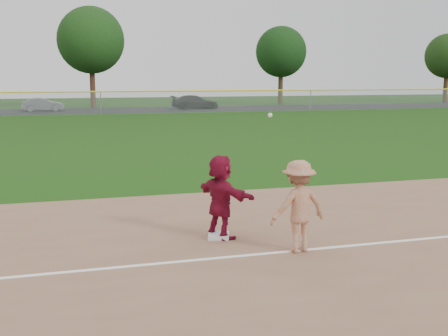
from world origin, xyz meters
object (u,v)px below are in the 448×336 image
object	(u,v)px
car_mid	(42,105)
car_right	(195,102)
first_base	(219,236)
base_runner	(221,197)

from	to	relation	value
car_mid	car_right	world-z (taller)	car_right
first_base	car_right	distance (m)	46.76
car_right	base_runner	bearing A→B (deg)	169.59
base_runner	car_mid	size ratio (longest dim) A/B	0.45
first_base	car_mid	bearing A→B (deg)	95.76
first_base	car_mid	xyz separation A→B (m)	(-4.62, 45.76, 0.58)
car_mid	car_right	distance (m)	14.91
base_runner	car_right	bearing A→B (deg)	-36.75
base_runner	car_right	size ratio (longest dim) A/B	0.36
base_runner	first_base	bearing A→B (deg)	101.37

